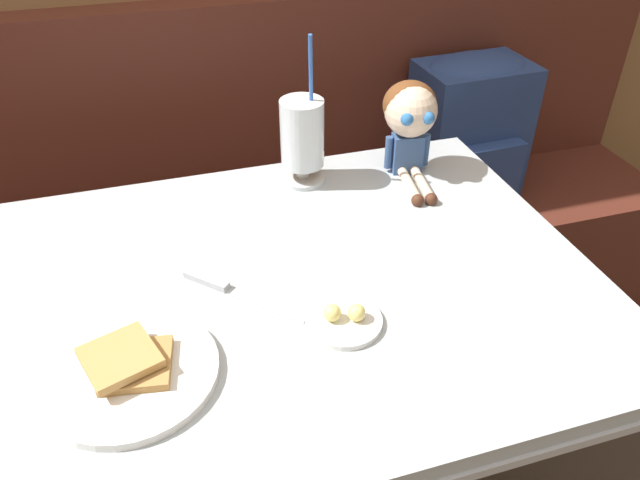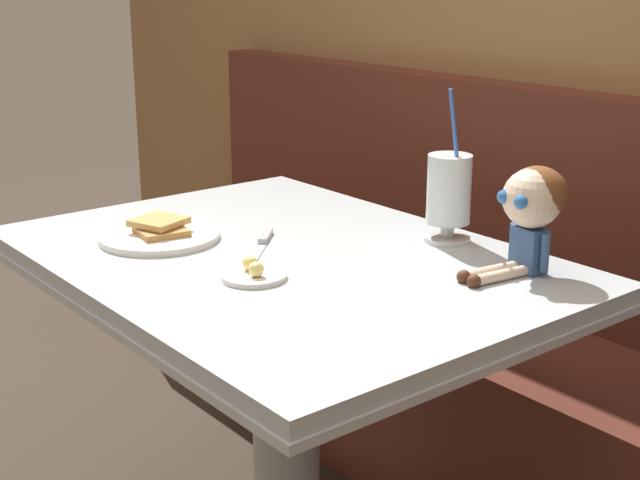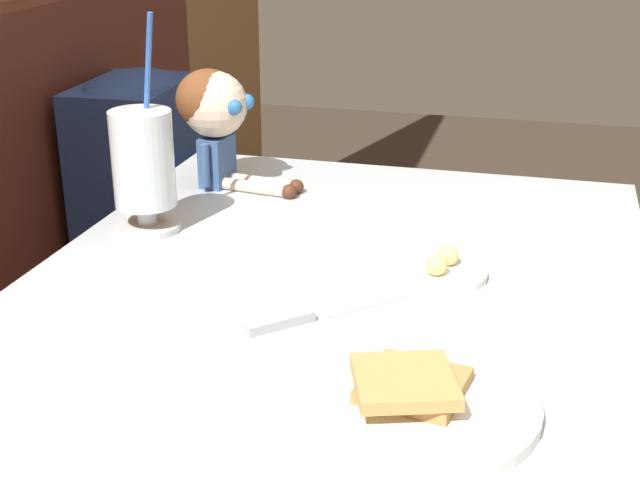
% 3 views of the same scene
% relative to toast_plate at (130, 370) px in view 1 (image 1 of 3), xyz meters
% --- Properties ---
extents(booth_bench, '(2.60, 0.48, 1.00)m').
position_rel_toast_plate_xyz_m(booth_bench, '(0.24, 0.77, -0.42)').
color(booth_bench, '#512319').
rests_on(booth_bench, ground).
extents(diner_table, '(1.11, 0.81, 0.74)m').
position_rel_toast_plate_xyz_m(diner_table, '(0.24, 0.14, -0.21)').
color(diner_table, '#B2BCC1').
rests_on(diner_table, ground).
extents(toast_plate, '(0.25, 0.25, 0.04)m').
position_rel_toast_plate_xyz_m(toast_plate, '(0.00, 0.00, 0.00)').
color(toast_plate, white).
rests_on(toast_plate, diner_table).
extents(milkshake_glass, '(0.10, 0.10, 0.32)m').
position_rel_toast_plate_xyz_m(milkshake_glass, '(0.38, 0.46, 0.09)').
color(milkshake_glass, silver).
rests_on(milkshake_glass, diner_table).
extents(butter_saucer, '(0.12, 0.12, 0.04)m').
position_rel_toast_plate_xyz_m(butter_saucer, '(0.32, 0.01, -0.00)').
color(butter_saucer, white).
rests_on(butter_saucer, diner_table).
extents(butter_knife, '(0.18, 0.18, 0.01)m').
position_rel_toast_plate_xyz_m(butter_knife, '(0.16, 0.15, -0.01)').
color(butter_knife, silver).
rests_on(butter_knife, diner_table).
extents(seated_doll, '(0.13, 0.22, 0.20)m').
position_rel_toast_plate_xyz_m(seated_doll, '(0.61, 0.43, 0.12)').
color(seated_doll, '#385689').
rests_on(seated_doll, diner_table).
extents(backpack, '(0.31, 0.26, 0.41)m').
position_rel_toast_plate_xyz_m(backpack, '(0.95, 0.75, -0.09)').
color(backpack, navy).
rests_on(backpack, booth_bench).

